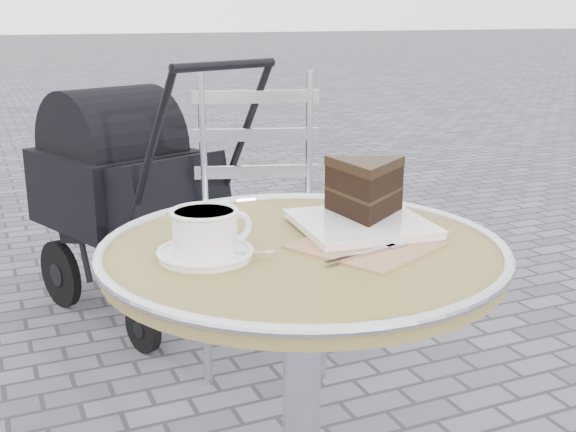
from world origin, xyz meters
name	(u,v)px	position (x,y,z in m)	size (l,w,h in m)	color
cafe_table	(302,332)	(0.00, 0.00, 0.57)	(0.72, 0.72, 0.74)	silver
cappuccino_set	(206,236)	(-0.17, 0.01, 0.77)	(0.18, 0.16, 0.08)	white
cake_plate_set	(365,196)	(0.16, 0.07, 0.79)	(0.31, 0.36, 0.13)	tan
bistro_chair	(258,183)	(0.34, 1.08, 0.58)	(0.53, 0.53, 0.94)	silver
baby_stroller	(131,199)	(0.01, 1.58, 0.44)	(0.73, 1.03, 0.98)	black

